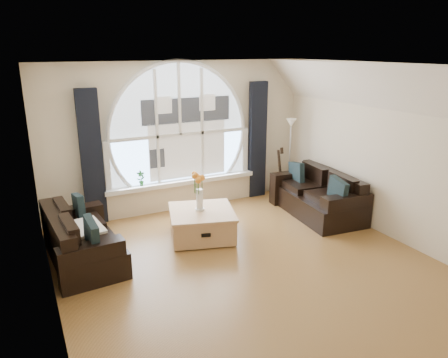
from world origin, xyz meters
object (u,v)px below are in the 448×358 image
at_px(sofa_right, 317,194).
at_px(potted_plant, 141,178).
at_px(sofa_left, 83,235).
at_px(guitar, 278,172).
at_px(vase_flowers, 199,187).
at_px(floor_lamp, 290,159).
at_px(coffee_chest, 202,223).

distance_m(sofa_right, potted_plant, 3.17).
height_order(sofa_left, guitar, guitar).
bearing_deg(vase_flowers, guitar, 25.25).
height_order(vase_flowers, floor_lamp, floor_lamp).
xyz_separation_m(coffee_chest, potted_plant, (-0.58, 1.37, 0.44)).
height_order(coffee_chest, vase_flowers, vase_flowers).
bearing_deg(sofa_right, floor_lamp, 90.14).
relative_size(sofa_left, floor_lamp, 1.04).
distance_m(vase_flowers, potted_plant, 1.45).
relative_size(coffee_chest, floor_lamp, 0.62).
bearing_deg(potted_plant, sofa_right, -26.62).
xyz_separation_m(sofa_right, floor_lamp, (0.10, 1.03, 0.40)).
bearing_deg(potted_plant, vase_flowers, -66.96).
bearing_deg(floor_lamp, potted_plant, 172.48).
relative_size(sofa_left, vase_flowers, 2.38).
bearing_deg(sofa_right, vase_flowers, -176.71).
xyz_separation_m(sofa_left, potted_plant, (1.24, 1.37, 0.29)).
bearing_deg(floor_lamp, vase_flowers, -158.15).
relative_size(sofa_left, coffee_chest, 1.67).
bearing_deg(coffee_chest, potted_plant, 129.26).
relative_size(sofa_left, potted_plant, 6.07).
distance_m(floor_lamp, potted_plant, 2.95).
relative_size(vase_flowers, floor_lamp, 0.44).
bearing_deg(guitar, potted_plant, 170.74).
bearing_deg(coffee_chest, guitar, 42.50).
xyz_separation_m(floor_lamp, guitar, (-0.23, 0.06, -0.27)).
bearing_deg(coffee_chest, sofa_right, 15.04).
relative_size(coffee_chest, vase_flowers, 1.43).
xyz_separation_m(sofa_left, guitar, (3.93, 1.04, 0.13)).
xyz_separation_m(vase_flowers, guitar, (2.12, 1.00, -0.31)).
bearing_deg(sofa_right, sofa_left, -175.15).
distance_m(sofa_left, vase_flowers, 1.86).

